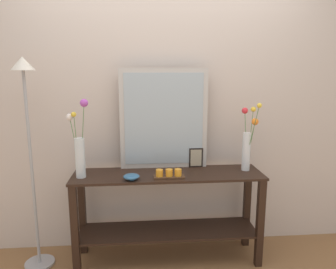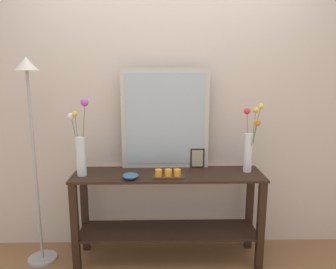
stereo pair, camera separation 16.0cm
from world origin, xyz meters
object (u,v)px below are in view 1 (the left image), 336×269
vase_right (248,143)px  floor_lamp (28,130)px  mirror_leaning (164,119)px  picture_frame_small (196,158)px  candle_tray (169,174)px  tall_vase_left (80,149)px  console_table (168,205)px  decorative_bowl (131,177)px

vase_right → floor_lamp: size_ratio=0.34×
mirror_leaning → picture_frame_small: bearing=-3.0°
candle_tray → picture_frame_small: bearing=44.9°
tall_vase_left → picture_frame_small: size_ratio=3.66×
vase_right → floor_lamp: bearing=-178.9°
tall_vase_left → picture_frame_small: bearing=11.4°
console_table → floor_lamp: 1.27m
mirror_leaning → floor_lamp: bearing=-171.2°
decorative_bowl → tall_vase_left: bearing=166.3°
mirror_leaning → candle_tray: (0.02, -0.27, -0.40)m
candle_tray → decorative_bowl: size_ratio=1.93×
tall_vase_left → decorative_bowl: size_ratio=4.92×
vase_right → picture_frame_small: vase_right is taller
decorative_bowl → candle_tray: bearing=5.7°
vase_right → picture_frame_small: size_ratio=3.41×
tall_vase_left → decorative_bowl: tall_vase_left is taller
console_table → mirror_leaning: bearing=96.8°
console_table → tall_vase_left: (-0.69, -0.04, 0.51)m
floor_lamp → vase_right: bearing=1.1°
mirror_leaning → decorative_bowl: bearing=-132.1°
vase_right → floor_lamp: (-1.76, -0.03, 0.15)m
tall_vase_left → decorative_bowl: bearing=-13.7°
mirror_leaning → floor_lamp: floor_lamp is taller
mirror_leaning → decorative_bowl: mirror_leaning is taller
candle_tray → vase_right: bearing=11.9°
candle_tray → decorative_bowl: (-0.29, -0.03, -0.00)m
vase_right → candle_tray: bearing=-168.1°
mirror_leaning → decorative_bowl: 0.57m
picture_frame_small → floor_lamp: (-1.34, -0.15, 0.29)m
picture_frame_small → vase_right: bearing=-15.8°
floor_lamp → mirror_leaning: bearing=8.8°
vase_right → decorative_bowl: size_ratio=4.58×
console_table → floor_lamp: (-1.08, 0.01, 0.66)m
picture_frame_small → floor_lamp: size_ratio=0.10×
tall_vase_left → floor_lamp: size_ratio=0.37×
candle_tray → decorative_bowl: bearing=-174.3°
console_table → mirror_leaning: size_ratio=1.82×
tall_vase_left → decorative_bowl: (0.40, -0.10, -0.21)m
mirror_leaning → candle_tray: 0.48m
console_table → candle_tray: bearing=-91.6°
console_table → decorative_bowl: bearing=-155.8°
mirror_leaning → picture_frame_small: 0.44m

